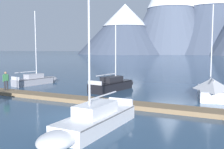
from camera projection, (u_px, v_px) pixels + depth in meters
name	position (u px, v px, depth m)	size (l,w,h in m)	color
ground_plane	(75.00, 117.00, 15.65)	(700.00, 700.00, 0.00)	#2D4C6B
mountain_west_summit	(125.00, 28.00, 195.06)	(71.39, 71.39, 37.07)	#424C60
mountain_central_massif	(171.00, 4.00, 193.62)	(63.56, 63.56, 69.78)	#4C566B
mountain_shoulder_ridge	(212.00, 13.00, 197.66)	(91.66, 91.66, 59.80)	#424C60
dock	(102.00, 102.00, 19.33)	(29.33, 3.94, 0.30)	#846B4C
sailboat_nearest_berth	(37.00, 80.00, 29.98)	(2.64, 6.03, 8.28)	#93939E
sailboat_mid_dock_port	(114.00, 84.00, 25.85)	(2.94, 6.40, 6.70)	black
sailboat_mid_dock_starboard	(91.00, 121.00, 12.84)	(2.35, 7.02, 8.43)	silver
sailboat_far_berth	(211.00, 88.00, 21.78)	(2.55, 6.25, 7.74)	white
person_on_dock	(6.00, 80.00, 23.79)	(0.31, 0.57, 1.69)	#232328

